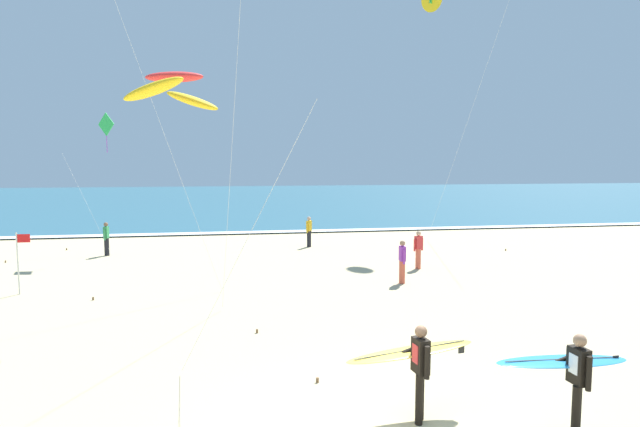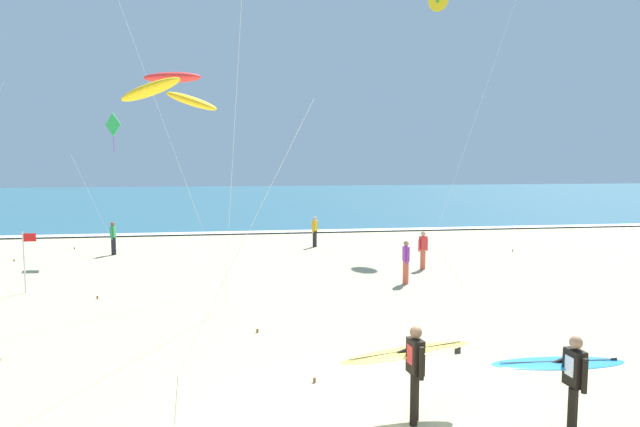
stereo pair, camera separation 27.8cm
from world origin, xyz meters
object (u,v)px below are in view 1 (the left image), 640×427
at_px(kite_diamond_emerald_outer, 105,130).
at_px(lifeguard_flag, 19,257).
at_px(surfer_lead, 415,359).
at_px(bystander_purple_top, 402,262).
at_px(bystander_red_top, 418,249).
at_px(bystander_yellow_top, 309,231).
at_px(kite_delta_golden_close, 433,0).
at_px(surfer_trailing, 570,369).
at_px(bystander_green_top, 106,239).
at_px(kite_arc_scarlet_distant, 175,90).

relative_size(kite_diamond_emerald_outer, lifeguard_flag, 3.18).
xyz_separation_m(surfer_lead, bystander_purple_top, (3.02, 9.83, -0.24)).
height_order(bystander_red_top, bystander_purple_top, same).
bearing_deg(kite_diamond_emerald_outer, surfer_lead, -63.32).
height_order(bystander_yellow_top, bystander_purple_top, same).
bearing_deg(kite_delta_golden_close, surfer_lead, -111.63).
xyz_separation_m(surfer_lead, kite_delta_golden_close, (7.81, 19.71, 12.07)).
bearing_deg(kite_diamond_emerald_outer, surfer_trailing, -58.67).
height_order(kite_delta_golden_close, bystander_green_top, kite_delta_golden_close).
relative_size(bystander_green_top, bystander_yellow_top, 1.00).
xyz_separation_m(surfer_trailing, lifeguard_flag, (-12.52, 11.29, 0.21)).
distance_m(surfer_lead, bystander_green_top, 19.78).
distance_m(kite_diamond_emerald_outer, lifeguard_flag, 8.57).
bearing_deg(surfer_lead, bystander_purple_top, 72.90).
distance_m(kite_delta_golden_close, kite_diamond_emerald_outer, 18.25).
distance_m(kite_diamond_emerald_outer, bystander_yellow_top, 10.98).
bearing_deg(bystander_green_top, bystander_yellow_top, 5.42).
relative_size(kite_diamond_emerald_outer, bystander_green_top, 4.20).
relative_size(surfer_lead, bystander_yellow_top, 1.56).
xyz_separation_m(bystander_red_top, bystander_purple_top, (-1.50, -2.42, 0.00)).
distance_m(kite_delta_golden_close, bystander_yellow_top, 14.17).
bearing_deg(kite_arc_scarlet_distant, lifeguard_flag, 127.06).
height_order(kite_diamond_emerald_outer, bystander_purple_top, kite_diamond_emerald_outer).
bearing_deg(surfer_trailing, lifeguard_flag, 137.96).
relative_size(surfer_trailing, kite_delta_golden_close, 0.19).
bearing_deg(kite_arc_scarlet_distant, bystander_red_top, 48.02).
height_order(surfer_lead, bystander_green_top, surfer_lead).
height_order(kite_arc_scarlet_distant, bystander_yellow_top, kite_arc_scarlet_distant).
relative_size(kite_diamond_emerald_outer, bystander_purple_top, 4.20).
relative_size(bystander_red_top, lifeguard_flag, 0.76).
height_order(kite_arc_scarlet_distant, bystander_purple_top, kite_arc_scarlet_distant).
height_order(kite_delta_golden_close, kite_diamond_emerald_outer, kite_delta_golden_close).
distance_m(surfer_lead, kite_delta_golden_close, 24.39).
distance_m(bystander_purple_top, lifeguard_flag, 13.19).
height_order(kite_delta_golden_close, lifeguard_flag, kite_delta_golden_close).
xyz_separation_m(kite_delta_golden_close, bystander_green_top, (-16.76, -2.07, -12.30)).
distance_m(kite_arc_scarlet_distant, bystander_yellow_top, 17.54).
height_order(kite_delta_golden_close, bystander_purple_top, kite_delta_golden_close).
bearing_deg(surfer_lead, lifeguard_flag, 134.16).
relative_size(surfer_trailing, lifeguard_flag, 1.23).
distance_m(kite_delta_golden_close, bystander_green_top, 20.90).
xyz_separation_m(bystander_red_top, lifeguard_flag, (-14.66, -1.80, 0.45)).
relative_size(kite_arc_scarlet_distant, bystander_yellow_top, 3.93).
bearing_deg(bystander_yellow_top, kite_diamond_emerald_outer, -173.87).
distance_m(surfer_trailing, bystander_red_top, 13.27).
xyz_separation_m(surfer_lead, kite_diamond_emerald_outer, (-8.81, 17.53, 4.85)).
bearing_deg(surfer_trailing, kite_delta_golden_close, 75.18).
relative_size(surfer_lead, bystander_purple_top, 1.56).
xyz_separation_m(surfer_lead, lifeguard_flag, (-10.14, 10.44, 0.22)).
bearing_deg(lifeguard_flag, bystander_green_top, 80.60).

